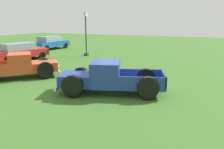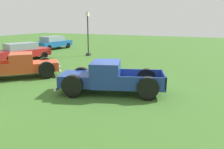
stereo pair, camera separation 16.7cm
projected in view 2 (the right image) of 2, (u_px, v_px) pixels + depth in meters
The scene contains 6 objects.
ground_plane at pixel (115, 87), 11.45m from camera, with size 80.00×80.00×0.00m, color #3D6B28.
pickup_truck_foreground at pixel (104, 78), 10.42m from camera, with size 3.27×5.22×1.50m.
pickup_truck_behind_right at pixel (23, 66), 13.31m from camera, with size 4.60×4.61×1.48m.
sedan_distant_a at pixel (53, 42), 26.65m from camera, with size 4.78×2.36×1.54m.
sedan_distant_b at pixel (23, 51), 19.21m from camera, with size 4.79×3.13×1.48m.
lamp_post_near at pixel (88, 33), 21.29m from camera, with size 0.36×0.36×4.17m.
Camera 2 is at (-9.99, -4.55, 3.34)m, focal length 35.60 mm.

